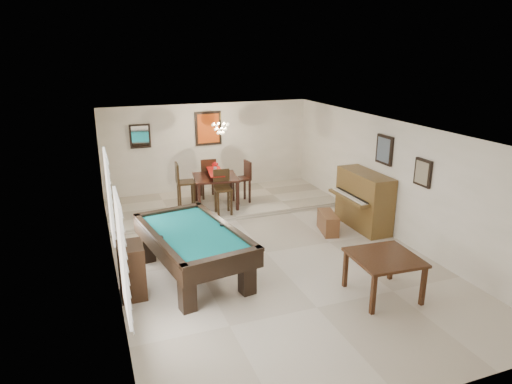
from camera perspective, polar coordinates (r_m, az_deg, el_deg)
ground_plane at (r=9.59m, az=1.27°, el=-7.64°), size 6.00×9.00×0.02m
wall_back at (r=13.26m, az=-5.96°, el=5.39°), size 6.00×0.04×2.60m
wall_front at (r=5.55m, az=19.37°, el=-13.52°), size 6.00×0.04×2.60m
wall_left at (r=8.52m, az=-17.77°, el=-2.32°), size 0.04×9.00×2.60m
wall_right at (r=10.56m, az=16.62°, el=1.58°), size 0.04×9.00×2.60m
ceiling at (r=8.80m, az=1.38°, el=7.92°), size 6.00×9.00×0.04m
dining_step at (r=12.42m, az=-4.30°, el=-1.34°), size 6.00×2.50×0.12m
window_left_front at (r=6.44m, az=-16.36°, el=-7.74°), size 0.06×1.00×1.70m
window_left_rear at (r=9.06m, az=-17.88°, el=-0.48°), size 0.06×1.00×1.70m
pool_table at (r=8.57m, az=-7.81°, el=-7.68°), size 1.85×2.85×0.88m
square_table at (r=8.19m, az=15.58°, el=-10.05°), size 1.13×1.13×0.74m
upright_piano at (r=10.91m, az=12.65°, el=-1.08°), size 0.90×1.60×1.33m
piano_bench at (r=10.67m, az=8.98°, el=-3.81°), size 0.50×0.87×0.45m
apothecary_chest at (r=8.14m, az=-15.27°, el=-9.42°), size 0.41×0.62×0.93m
dining_table at (r=11.91m, az=-5.06°, el=0.41°), size 1.25×1.25×0.91m
flower_vase at (r=11.75m, az=-5.13°, el=3.16°), size 0.17×0.17×0.27m
dining_chair_south at (r=11.26m, az=-4.13°, el=-0.07°), size 0.44×0.44×1.10m
dining_chair_north at (r=12.57m, az=-6.07°, el=1.79°), size 0.44×0.44×1.12m
dining_chair_west at (r=11.73m, az=-8.77°, el=0.75°), size 0.48×0.48×1.21m
dining_chair_east at (r=12.12m, az=-1.84°, el=1.27°), size 0.45×0.45×1.11m
chandelier at (r=11.86m, az=-4.46°, el=8.42°), size 0.44×0.44×0.60m
back_painting at (r=13.11m, az=-5.99°, el=7.92°), size 0.75×0.06×0.95m
back_mirror at (r=12.79m, az=-14.29°, el=6.78°), size 0.55×0.06×0.65m
right_picture_upper at (r=10.63m, az=15.77°, el=5.10°), size 0.06×0.55×0.65m
right_picture_lower at (r=9.69m, az=20.14°, el=2.28°), size 0.06×0.45×0.55m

